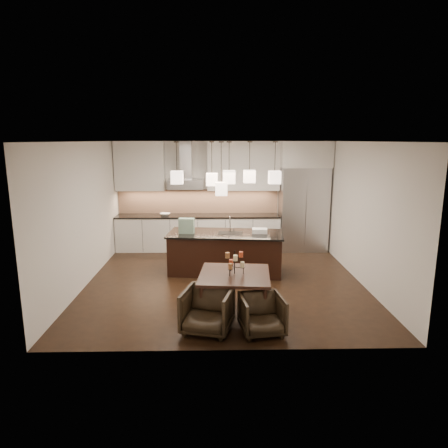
{
  "coord_description": "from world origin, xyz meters",
  "views": [
    {
      "loc": [
        -0.18,
        -7.75,
        2.83
      ],
      "look_at": [
        0.0,
        0.2,
        1.15
      ],
      "focal_mm": 32.0,
      "sensor_mm": 36.0,
      "label": 1
    }
  ],
  "objects_px": {
    "dining_table": "(234,293)",
    "armchair_left": "(207,310)",
    "refrigerator": "(303,209)",
    "island_body": "(225,253)",
    "armchair_right": "(262,315)"
  },
  "relations": [
    {
      "from": "island_body",
      "to": "dining_table",
      "type": "bearing_deg",
      "value": -81.12
    },
    {
      "from": "dining_table",
      "to": "armchair_left",
      "type": "xyz_separation_m",
      "value": [
        -0.44,
        -0.64,
        -0.01
      ]
    },
    {
      "from": "refrigerator",
      "to": "island_body",
      "type": "relative_size",
      "value": 0.91
    },
    {
      "from": "dining_table",
      "to": "armchair_right",
      "type": "xyz_separation_m",
      "value": [
        0.38,
        -0.72,
        -0.05
      ]
    },
    {
      "from": "refrigerator",
      "to": "island_body",
      "type": "bearing_deg",
      "value": -138.94
    },
    {
      "from": "dining_table",
      "to": "armchair_right",
      "type": "relative_size",
      "value": 1.78
    },
    {
      "from": "dining_table",
      "to": "armchair_left",
      "type": "relative_size",
      "value": 1.56
    },
    {
      "from": "refrigerator",
      "to": "island_body",
      "type": "xyz_separation_m",
      "value": [
        -2.06,
        -1.79,
        -0.66
      ]
    },
    {
      "from": "armchair_right",
      "to": "refrigerator",
      "type": "bearing_deg",
      "value": 62.68
    },
    {
      "from": "refrigerator",
      "to": "armchair_right",
      "type": "height_order",
      "value": "refrigerator"
    },
    {
      "from": "island_body",
      "to": "armchair_right",
      "type": "bearing_deg",
      "value": -74.26
    },
    {
      "from": "refrigerator",
      "to": "armchair_left",
      "type": "relative_size",
      "value": 2.95
    },
    {
      "from": "armchair_left",
      "to": "armchair_right",
      "type": "relative_size",
      "value": 1.14
    },
    {
      "from": "island_body",
      "to": "armchair_left",
      "type": "relative_size",
      "value": 3.26
    },
    {
      "from": "dining_table",
      "to": "refrigerator",
      "type": "bearing_deg",
      "value": 68.67
    }
  ]
}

